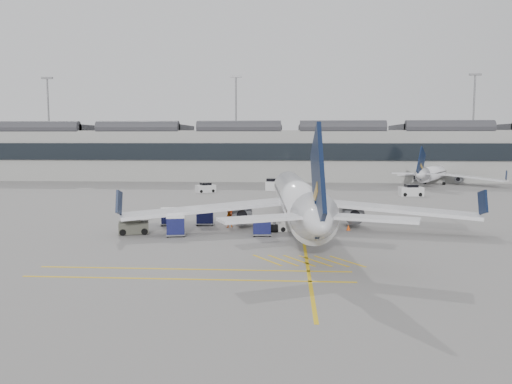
# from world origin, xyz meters

# --- Properties ---
(ground) EXTENTS (220.00, 220.00, 0.00)m
(ground) POSITION_xyz_m (0.00, 0.00, 0.00)
(ground) COLOR gray
(ground) RESTS_ON ground
(terminal) EXTENTS (200.00, 20.45, 12.40)m
(terminal) POSITION_xyz_m (0.00, 71.93, 6.14)
(terminal) COLOR #9E9E99
(terminal) RESTS_ON ground
(light_masts) EXTENTS (113.00, 0.60, 25.45)m
(light_masts) POSITION_xyz_m (-1.67, 86.00, 14.49)
(light_masts) COLOR slate
(light_masts) RESTS_ON ground
(apron_markings) EXTENTS (0.25, 60.00, 0.01)m
(apron_markings) POSITION_xyz_m (10.00, 10.00, 0.01)
(apron_markings) COLOR gold
(apron_markings) RESTS_ON ground
(airliner_main) EXTENTS (35.29, 38.65, 10.27)m
(airliner_main) POSITION_xyz_m (9.57, 6.35, 3.02)
(airliner_main) COLOR white
(airliner_main) RESTS_ON ground
(airliner_far) EXTENTS (24.31, 26.82, 7.91)m
(airliner_far) POSITION_xyz_m (38.87, 60.27, 2.32)
(airliner_far) COLOR white
(airliner_far) RESTS_ON ground
(belt_loader) EXTENTS (5.08, 2.53, 2.01)m
(belt_loader) POSITION_xyz_m (9.25, 5.80, 0.59)
(belt_loader) COLOR beige
(belt_loader) RESTS_ON ground
(baggage_cart_a) EXTENTS (1.92, 1.64, 1.88)m
(baggage_cart_a) POSITION_xyz_m (6.11, 2.58, 1.00)
(baggage_cart_a) COLOR gray
(baggage_cart_a) RESTS_ON ground
(baggage_cart_b) EXTENTS (2.03, 1.78, 1.88)m
(baggage_cart_b) POSITION_xyz_m (-1.95, 1.80, 1.00)
(baggage_cart_b) COLOR gray
(baggage_cart_b) RESTS_ON ground
(baggage_cart_c) EXTENTS (2.04, 1.82, 1.82)m
(baggage_cart_c) POSITION_xyz_m (-4.06, 7.78, 0.97)
(baggage_cart_c) COLOR gray
(baggage_cart_c) RESTS_ON ground
(baggage_cart_d) EXTENTS (2.03, 1.73, 1.98)m
(baggage_cart_d) POSITION_xyz_m (-0.23, 8.09, 1.06)
(baggage_cart_d) COLOR gray
(baggage_cart_d) RESTS_ON ground
(ramp_agent_a) EXTENTS (0.71, 0.58, 1.68)m
(ramp_agent_a) POSITION_xyz_m (2.48, 10.04, 0.84)
(ramp_agent_a) COLOR #E73F0C
(ramp_agent_a) RESTS_ON ground
(ramp_agent_b) EXTENTS (1.08, 0.94, 1.87)m
(ramp_agent_b) POSITION_xyz_m (2.43, 6.87, 0.94)
(ramp_agent_b) COLOR orange
(ramp_agent_b) RESTS_ON ground
(pushback_tug) EXTENTS (3.14, 2.40, 1.56)m
(pushback_tug) POSITION_xyz_m (-6.27, 2.77, 0.69)
(pushback_tug) COLOR #4E4F43
(pushback_tug) RESTS_ON ground
(safety_cone_nose) EXTENTS (0.37, 0.37, 0.52)m
(safety_cone_nose) POSITION_xyz_m (10.98, 20.04, 0.26)
(safety_cone_nose) COLOR #F24C0A
(safety_cone_nose) RESTS_ON ground
(safety_cone_engine) EXTENTS (0.41, 0.41, 0.56)m
(safety_cone_engine) POSITION_xyz_m (14.62, 5.95, 0.28)
(safety_cone_engine) COLOR #F24C0A
(safety_cone_engine) RESTS_ON ground
(service_van_left) EXTENTS (3.64, 3.06, 1.68)m
(service_van_left) POSITION_xyz_m (-5.62, 40.98, 0.75)
(service_van_left) COLOR silver
(service_van_left) RESTS_ON ground
(service_van_mid) EXTENTS (2.29, 4.21, 2.10)m
(service_van_mid) POSITION_xyz_m (5.71, 45.89, 0.94)
(service_van_mid) COLOR silver
(service_van_mid) RESTS_ON ground
(service_van_right) EXTENTS (3.82, 2.14, 1.89)m
(service_van_right) POSITION_xyz_m (28.39, 37.61, 0.85)
(service_van_right) COLOR silver
(service_van_right) RESTS_ON ground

